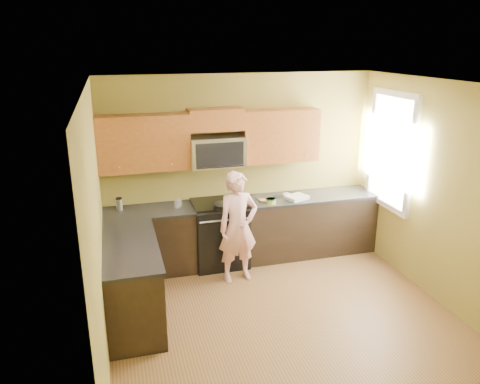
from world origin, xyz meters
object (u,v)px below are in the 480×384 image
object	(u,v)px
frying_pan	(224,208)
butter_tub	(271,204)
woman	(238,227)
microwave	(217,166)
travel_mug	(120,210)
stove	(220,233)

from	to	relation	value
frying_pan	butter_tub	xyz separation A→B (m)	(0.70, 0.08, -0.03)
woman	microwave	bearing A→B (deg)	93.61
woman	travel_mug	world-z (taller)	woman
frying_pan	butter_tub	size ratio (longest dim) A/B	3.74
frying_pan	microwave	bearing A→B (deg)	76.77
woman	frying_pan	size ratio (longest dim) A/B	2.97
stove	woman	distance (m)	0.61
butter_tub	travel_mug	xyz separation A→B (m)	(-2.08, 0.30, 0.00)
stove	frying_pan	size ratio (longest dim) A/B	1.86
frying_pan	travel_mug	size ratio (longest dim) A/B	2.85
stove	microwave	world-z (taller)	microwave
travel_mug	woman	bearing A→B (deg)	-23.34
microwave	travel_mug	xyz separation A→B (m)	(-1.37, -0.00, -0.53)
microwave	travel_mug	bearing A→B (deg)	-179.84
stove	butter_tub	size ratio (longest dim) A/B	6.96
microwave	butter_tub	xyz separation A→B (m)	(0.71, -0.30, -0.53)
microwave	butter_tub	size ratio (longest dim) A/B	5.57
frying_pan	butter_tub	bearing A→B (deg)	-8.37
woman	frying_pan	distance (m)	0.35
frying_pan	stove	bearing A→B (deg)	77.56
butter_tub	frying_pan	bearing A→B (deg)	-173.52
microwave	frying_pan	size ratio (longest dim) A/B	1.49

